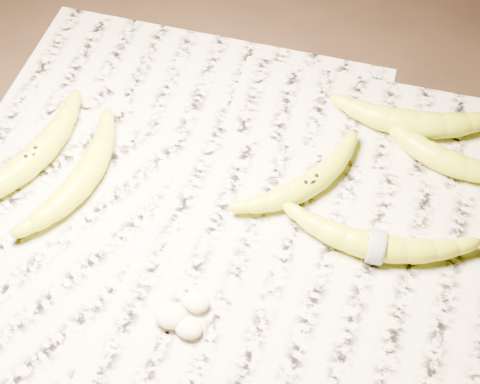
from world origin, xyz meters
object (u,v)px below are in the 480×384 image
(banana_center, at_px, (309,183))
(banana_left_a, at_px, (32,158))
(banana_taped, at_px, (376,245))
(banana_left_b, at_px, (84,176))
(banana_upper_b, at_px, (444,158))
(banana_upper_a, at_px, (417,122))

(banana_center, bearing_deg, banana_left_a, 138.05)
(banana_left_a, bearing_deg, banana_taped, -71.82)
(banana_left_b, xyz_separation_m, banana_upper_b, (0.45, 0.16, -0.00))
(banana_upper_b, bearing_deg, banana_center, -136.13)
(banana_center, relative_size, banana_upper_a, 0.89)
(banana_center, bearing_deg, banana_upper_a, -2.68)
(banana_left_b, bearing_deg, banana_upper_b, -61.51)
(banana_left_a, height_order, banana_upper_b, banana_left_a)
(banana_left_a, xyz_separation_m, banana_upper_a, (0.48, 0.20, 0.00))
(banana_left_b, height_order, banana_taped, banana_left_b)
(banana_upper_a, distance_m, banana_upper_b, 0.07)
(banana_left_a, relative_size, banana_taped, 1.01)
(banana_left_a, height_order, banana_upper_a, banana_upper_a)
(banana_center, height_order, banana_upper_a, banana_upper_a)
(banana_center, height_order, banana_upper_b, banana_upper_b)
(banana_left_b, xyz_separation_m, banana_center, (0.28, 0.07, -0.00))
(banana_left_b, distance_m, banana_upper_a, 0.46)
(banana_left_b, distance_m, banana_taped, 0.38)
(banana_taped, xyz_separation_m, banana_upper_b, (0.06, 0.16, -0.00))
(banana_taped, relative_size, banana_upper_b, 1.26)
(banana_upper_b, bearing_deg, banana_left_a, -148.59)
(banana_left_b, height_order, banana_upper_a, banana_upper_a)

